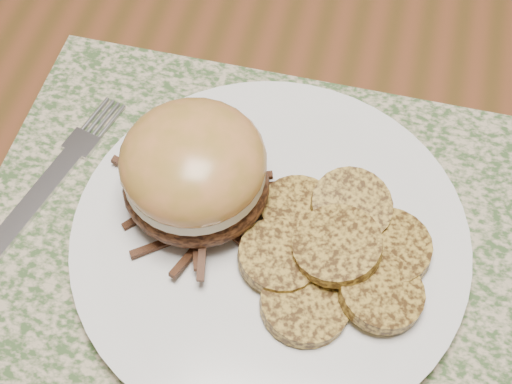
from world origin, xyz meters
TOP-DOWN VIEW (x-y plane):
  - dining_table at (0.00, 0.00)m, footprint 1.50×0.90m
  - placemat at (-0.15, -0.05)m, footprint 0.45×0.33m
  - dinner_plate at (-0.16, -0.04)m, footprint 0.26×0.26m
  - pork_sandwich at (-0.22, -0.02)m, footprint 0.11×0.11m
  - roasted_potatoes at (-0.11, -0.05)m, footprint 0.14×0.15m
  - fork at (-0.33, -0.04)m, footprint 0.07×0.19m

SIDE VIEW (x-z plane):
  - dining_table at x=0.00m, z-range 0.30..1.05m
  - placemat at x=-0.15m, z-range 0.75..0.75m
  - fork at x=-0.33m, z-range 0.75..0.76m
  - dinner_plate at x=-0.16m, z-range 0.75..0.77m
  - roasted_potatoes at x=-0.11m, z-range 0.76..0.80m
  - pork_sandwich at x=-0.22m, z-range 0.77..0.85m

